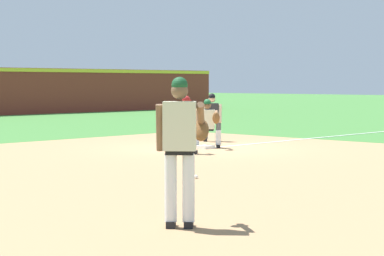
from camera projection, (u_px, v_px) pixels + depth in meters
ground_plane at (205, 149)px, 20.22m from camera, size 160.00×160.00×0.00m
infield_dirt_patch at (197, 173)px, 14.71m from camera, size 18.00×18.00×0.01m
foul_line_stripe at (350, 135)px, 25.48m from camera, size 14.58×0.10×0.00m
first_base_bag at (205, 147)px, 20.22m from camera, size 0.38×0.38×0.09m
baseball at (196, 177)px, 13.91m from camera, size 0.07×0.07×0.07m
pitcher at (181, 142)px, 9.17m from camera, size 0.85×0.56×1.86m
first_baseman at (208, 121)px, 20.34m from camera, size 0.76×1.08×1.34m
baserunner at (186, 122)px, 18.72m from camera, size 0.60×0.67×1.46m
umpire at (212, 115)px, 22.64m from camera, size 0.66×0.68×1.46m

